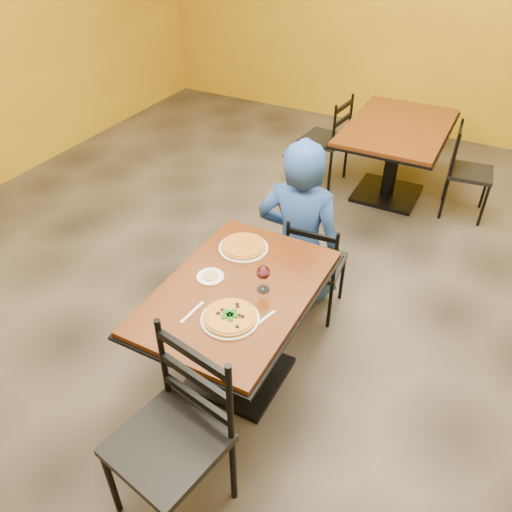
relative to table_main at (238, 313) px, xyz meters
The scene contains 18 objects.
floor 0.75m from the table_main, 90.00° to the left, with size 7.00×8.00×0.01m, color black.
wall_back 4.60m from the table_main, 90.00° to the left, with size 7.00×0.01×3.00m, color gold.
table_main is the anchor object (origin of this frame).
table_second 2.75m from the table_main, 86.29° to the left, with size 0.94×1.38×0.75m.
chair_main_near 0.89m from the table_main, 81.95° to the right, with size 0.46×0.46×1.03m, color black, non-canonical shape.
chair_main_far 0.87m from the table_main, 79.31° to the left, with size 0.37×0.37×0.82m, color black, non-canonical shape.
chair_second_left 2.80m from the table_main, 101.27° to the left, with size 0.41×0.41×0.91m, color black, non-canonical shape.
chair_second_right 2.89m from the table_main, 71.79° to the left, with size 0.39×0.39×0.86m, color black, non-canonical shape.
diner 0.94m from the table_main, 91.41° to the left, with size 0.63×0.41×1.28m, color navy.
plate_main 0.32m from the table_main, 68.85° to the right, with size 0.31×0.31×0.01m, color white.
pizza_main 0.33m from the table_main, 68.85° to the right, with size 0.28×0.28×0.02m, color #9C3B0B.
plate_far 0.43m from the table_main, 113.70° to the left, with size 0.31×0.31×0.01m, color white.
pizza_far 0.44m from the table_main, 113.70° to the left, with size 0.28×0.28×0.02m, color gold.
side_plate 0.27m from the table_main, behind, with size 0.16×0.16×0.01m, color white.
dip 0.28m from the table_main, behind, with size 0.09×0.09×0.01m, color tan.
wine_glass 0.32m from the table_main, 23.46° to the left, with size 0.08×0.08×0.18m, color white, non-canonical shape.
fork 0.36m from the table_main, 112.01° to the right, with size 0.01×0.19×0.00m, color silver.
knife 0.35m from the table_main, 35.24° to the right, with size 0.01×0.21×0.00m, color silver.
Camera 1 is at (1.10, -2.35, 2.60)m, focal length 35.30 mm.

